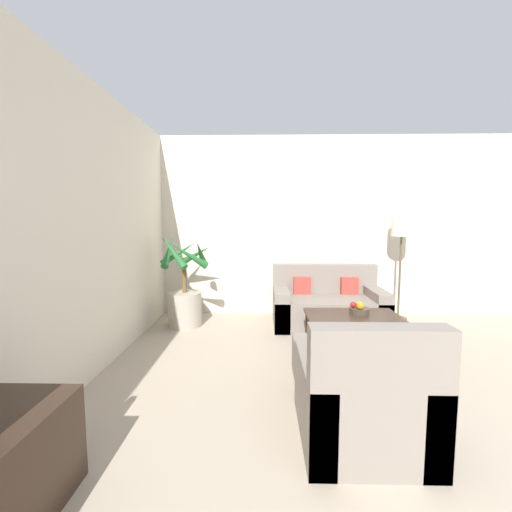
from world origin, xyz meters
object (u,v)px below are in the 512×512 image
at_px(potted_palm, 185,294).
at_px(ottoman, 327,362).
at_px(coffee_table, 352,319).
at_px(orange_fruit, 360,306).
at_px(apple_green, 359,304).
at_px(armchair, 362,400).
at_px(floor_lamp, 402,234).
at_px(fruit_bowl, 359,311).
at_px(apple_red, 353,305).
at_px(sofa_loveseat, 327,306).

height_order(potted_palm, ottoman, potted_palm).
bearing_deg(coffee_table, orange_fruit, 7.47).
relative_size(apple_green, ottoman, 0.12).
bearing_deg(armchair, apple_green, 75.18).
relative_size(apple_green, orange_fruit, 0.88).
bearing_deg(floor_lamp, fruit_bowl, -126.96).
distance_m(coffee_table, apple_red, 0.17).
bearing_deg(coffee_table, potted_palm, 156.13).
bearing_deg(sofa_loveseat, apple_green, -78.38).
xyz_separation_m(fruit_bowl, armchair, (-0.42, -1.59, -0.17)).
relative_size(potted_palm, armchair, 1.46).
bearing_deg(coffee_table, sofa_loveseat, 94.76).
xyz_separation_m(apple_red, orange_fruit, (0.06, -0.08, 0.01)).
relative_size(fruit_bowl, orange_fruit, 2.73).
bearing_deg(fruit_bowl, sofa_loveseat, 100.56).
relative_size(floor_lamp, apple_green, 21.43).
height_order(coffee_table, fruit_bowl, fruit_bowl).
xyz_separation_m(sofa_loveseat, ottoman, (-0.31, -1.67, -0.09)).
bearing_deg(floor_lamp, sofa_loveseat, -165.54).
height_order(floor_lamp, orange_fruit, floor_lamp).
bearing_deg(ottoman, armchair, -85.85).
bearing_deg(apple_red, orange_fruit, -55.81).
distance_m(fruit_bowl, armchair, 1.65).
bearing_deg(potted_palm, coffee_table, -23.87).
xyz_separation_m(sofa_loveseat, armchair, (-0.25, -2.52, 0.01)).
xyz_separation_m(potted_palm, ottoman, (1.65, -1.58, -0.26)).
height_order(fruit_bowl, ottoman, fruit_bowl).
relative_size(sofa_loveseat, coffee_table, 1.49).
height_order(apple_red, apple_green, apple_green).
xyz_separation_m(sofa_loveseat, apple_green, (0.18, -0.89, 0.24)).
distance_m(floor_lamp, apple_green, 1.65).
height_order(potted_palm, floor_lamp, floor_lamp).
bearing_deg(fruit_bowl, floor_lamp, 53.04).
bearing_deg(apple_green, orange_fruit, -99.86).
relative_size(armchair, ottoman, 1.45).
bearing_deg(ottoman, apple_green, 57.75).
xyz_separation_m(apple_red, apple_green, (0.07, 0.01, 0.00)).
relative_size(sofa_loveseat, fruit_bowl, 6.91).
height_order(floor_lamp, apple_green, floor_lamp).
bearing_deg(apple_red, apple_green, 10.51).
relative_size(coffee_table, ottoman, 1.68).
xyz_separation_m(potted_palm, fruit_bowl, (2.13, -0.83, 0.01)).
bearing_deg(orange_fruit, sofa_loveseat, 99.57).
bearing_deg(fruit_bowl, apple_red, 158.36).
bearing_deg(sofa_loveseat, coffee_table, -85.24).
relative_size(apple_green, armchair, 0.08).
bearing_deg(ottoman, coffee_table, 59.78).
bearing_deg(coffee_table, apple_red, 73.76).
xyz_separation_m(floor_lamp, apple_green, (-0.90, -1.17, -0.73)).
relative_size(fruit_bowl, armchair, 0.25).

